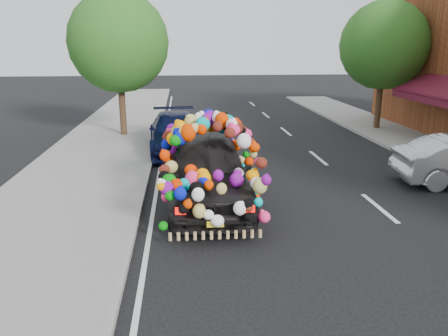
# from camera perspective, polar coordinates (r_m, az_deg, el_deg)

# --- Properties ---
(ground) EXTENTS (100.00, 100.00, 0.00)m
(ground) POSITION_cam_1_polar(r_m,az_deg,el_deg) (10.60, 1.56, -5.89)
(ground) COLOR black
(ground) RESTS_ON ground
(sidewalk) EXTENTS (4.00, 60.00, 0.12)m
(sidewalk) POSITION_cam_1_polar(r_m,az_deg,el_deg) (10.95, -21.52, -6.00)
(sidewalk) COLOR gray
(sidewalk) RESTS_ON ground
(kerb) EXTENTS (0.15, 60.00, 0.13)m
(kerb) POSITION_cam_1_polar(r_m,az_deg,el_deg) (10.57, -11.26, -5.91)
(kerb) COLOR gray
(kerb) RESTS_ON ground
(lane_markings) EXTENTS (6.00, 50.00, 0.01)m
(lane_markings) POSITION_cam_1_polar(r_m,az_deg,el_deg) (11.59, 19.59, -4.89)
(lane_markings) COLOR silver
(lane_markings) RESTS_ON ground
(tree_near_sidewalk) EXTENTS (4.20, 4.20, 6.13)m
(tree_near_sidewalk) POSITION_cam_1_polar(r_m,az_deg,el_deg) (19.45, -13.64, 15.68)
(tree_near_sidewalk) COLOR #332114
(tree_near_sidewalk) RESTS_ON ground
(tree_far_b) EXTENTS (4.00, 4.00, 5.90)m
(tree_far_b) POSITION_cam_1_polar(r_m,az_deg,el_deg) (21.83, 20.19, 14.80)
(tree_far_b) COLOR #332114
(tree_far_b) RESTS_ON ground
(plush_art_car) EXTENTS (2.43, 5.20, 2.34)m
(plush_art_car) POSITION_cam_1_polar(r_m,az_deg,el_deg) (10.89, -2.02, 1.41)
(plush_art_car) COLOR black
(plush_art_car) RESTS_ON ground
(navy_sedan) EXTENTS (2.28, 5.04, 1.43)m
(navy_sedan) POSITION_cam_1_polar(r_m,az_deg,el_deg) (16.66, -6.23, 4.62)
(navy_sedan) COLOR black
(navy_sedan) RESTS_ON ground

